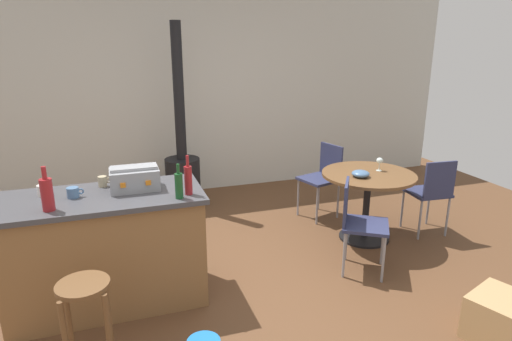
{
  "coord_description": "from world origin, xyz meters",
  "views": [
    {
      "loc": [
        -0.98,
        -3.12,
        2.07
      ],
      "look_at": [
        0.19,
        0.35,
        0.97
      ],
      "focal_mm": 30.4,
      "sensor_mm": 36.0,
      "label": 1
    }
  ],
  "objects": [
    {
      "name": "ground_plane",
      "position": [
        0.0,
        0.0,
        0.0
      ],
      "size": [
        8.8,
        8.8,
        0.0
      ],
      "primitive_type": "plane",
      "color": "brown"
    },
    {
      "name": "back_wall",
      "position": [
        0.0,
        2.81,
        1.35
      ],
      "size": [
        8.0,
        0.1,
        2.7
      ],
      "primitive_type": "cube",
      "color": "beige",
      "rests_on": "ground_plane"
    },
    {
      "name": "kitchen_island",
      "position": [
        -1.11,
        0.22,
        0.47
      ],
      "size": [
        1.53,
        0.72,
        0.93
      ],
      "color": "olive",
      "rests_on": "ground_plane"
    },
    {
      "name": "wooden_stool",
      "position": [
        -1.24,
        -0.55,
        0.46
      ],
      "size": [
        0.33,
        0.33,
        0.63
      ],
      "color": "brown",
      "rests_on": "ground_plane"
    },
    {
      "name": "dining_table",
      "position": [
        1.52,
        0.59,
        0.56
      ],
      "size": [
        0.97,
        0.97,
        0.74
      ],
      "color": "black",
      "rests_on": "ground_plane"
    },
    {
      "name": "folding_chair_near",
      "position": [
        2.23,
        0.46,
        0.51
      ],
      "size": [
        0.43,
        0.43,
        0.87
      ],
      "color": "navy",
      "rests_on": "ground_plane"
    },
    {
      "name": "folding_chair_far",
      "position": [
        1.37,
        1.33,
        0.52
      ],
      "size": [
        0.5,
        0.5,
        0.88
      ],
      "color": "navy",
      "rests_on": "ground_plane"
    },
    {
      "name": "folding_chair_left",
      "position": [
        1.06,
        0.03,
        0.51
      ],
      "size": [
        0.55,
        0.55,
        0.86
      ],
      "color": "navy",
      "rests_on": "ground_plane"
    },
    {
      "name": "wood_stove",
      "position": [
        -0.18,
        2.18,
        0.54
      ],
      "size": [
        0.44,
        0.45,
        2.3
      ],
      "color": "black",
      "rests_on": "ground_plane"
    },
    {
      "name": "toolbox",
      "position": [
        -0.85,
        0.28,
        1.02
      ],
      "size": [
        0.38,
        0.26,
        0.19
      ],
      "color": "gray",
      "rests_on": "kitchen_island"
    },
    {
      "name": "bottle_0",
      "position": [
        -0.55,
        -0.04,
        1.03
      ],
      "size": [
        0.06,
        0.06,
        0.27
      ],
      "color": "#194C23",
      "rests_on": "kitchen_island"
    },
    {
      "name": "bottle_1",
      "position": [
        -0.47,
        0.03,
        1.05
      ],
      "size": [
        0.06,
        0.06,
        0.31
      ],
      "color": "maroon",
      "rests_on": "kitchen_island"
    },
    {
      "name": "bottle_2",
      "position": [
        -1.45,
        0.01,
        1.05
      ],
      "size": [
        0.08,
        0.08,
        0.32
      ],
      "color": "maroon",
      "rests_on": "kitchen_island"
    },
    {
      "name": "cup_0",
      "position": [
        -1.31,
        0.23,
        0.97
      ],
      "size": [
        0.12,
        0.09,
        0.08
      ],
      "color": "#4C7099",
      "rests_on": "kitchen_island"
    },
    {
      "name": "cup_1",
      "position": [
        -1.53,
        0.35,
        0.97
      ],
      "size": [
        0.11,
        0.07,
        0.09
      ],
      "color": "white",
      "rests_on": "kitchen_island"
    },
    {
      "name": "cup_2",
      "position": [
        -1.09,
        0.44,
        0.97
      ],
      "size": [
        0.11,
        0.07,
        0.09
      ],
      "color": "tan",
      "rests_on": "kitchen_island"
    },
    {
      "name": "wine_glass",
      "position": [
        1.67,
        0.64,
        0.85
      ],
      "size": [
        0.07,
        0.07,
        0.14
      ],
      "color": "silver",
      "rests_on": "dining_table"
    },
    {
      "name": "serving_bowl",
      "position": [
        1.36,
        0.51,
        0.77
      ],
      "size": [
        0.18,
        0.18,
        0.07
      ],
      "primitive_type": "ellipsoid",
      "color": "#4C7099",
      "rests_on": "dining_table"
    },
    {
      "name": "cardboard_box",
      "position": [
        1.52,
        -1.15,
        0.16
      ],
      "size": [
        0.52,
        0.48,
        0.33
      ],
      "primitive_type": "cube",
      "rotation": [
        0.0,
        0.0,
        0.36
      ],
      "color": "tan",
      "rests_on": "ground_plane"
    }
  ]
}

